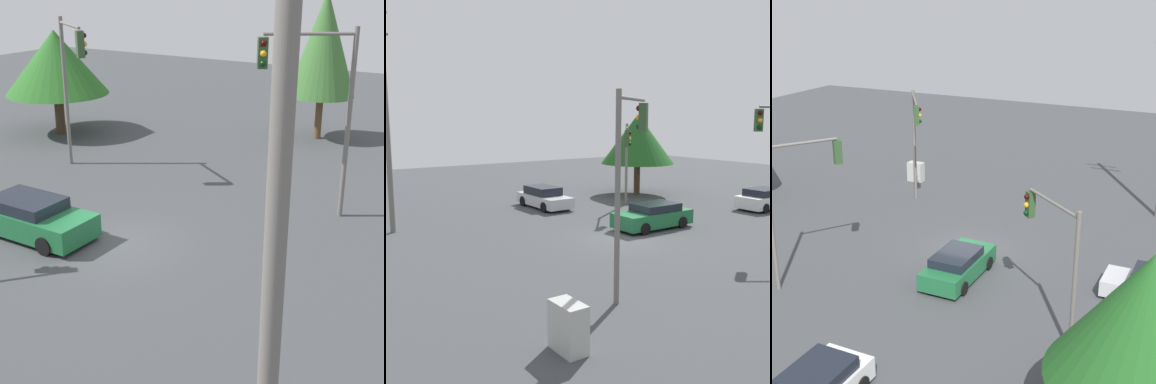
{
  "view_description": "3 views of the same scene",
  "coord_description": "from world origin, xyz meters",
  "views": [
    {
      "loc": [
        13.92,
        11.68,
        8.68
      ],
      "look_at": [
        -0.77,
        2.73,
        2.17
      ],
      "focal_mm": 55.0,
      "sensor_mm": 36.0,
      "label": 1
    },
    {
      "loc": [
        -17.99,
        15.45,
        6.06
      ],
      "look_at": [
        -0.54,
        3.24,
        2.73
      ],
      "focal_mm": 45.0,
      "sensor_mm": 36.0,
      "label": 2
    },
    {
      "loc": [
        11.75,
        -24.72,
        12.86
      ],
      "look_at": [
        -1.26,
        2.23,
        2.34
      ],
      "focal_mm": 55.0,
      "sensor_mm": 36.0,
      "label": 3
    }
  ],
  "objects": [
    {
      "name": "electrical_cabinet",
      "position": [
        -8.19,
        8.9,
        0.66
      ],
      "size": [
        1.08,
        0.61,
        1.33
      ],
      "primitive_type": "cube",
      "color": "#B2B2AD",
      "rests_on": "ground_plane"
    },
    {
      "name": "sedan_green",
      "position": [
        0.86,
        -2.77,
        0.67
      ],
      "size": [
        2.03,
        4.47,
        1.37
      ],
      "color": "#1E6638",
      "rests_on": "ground_plane"
    },
    {
      "name": "sedan_white",
      "position": [
        0.68,
        -12.73,
        0.67
      ],
      "size": [
        2.04,
        4.03,
        1.39
      ],
      "rotation": [
        0.0,
        0.0,
        3.14
      ],
      "color": "silver",
      "rests_on": "ground_plane"
    },
    {
      "name": "utility_pole_tall",
      "position": [
        8.0,
        9.24,
        6.1
      ],
      "size": [
        2.2,
        0.28,
        11.59
      ],
      "color": "slate",
      "rests_on": "ground_plane"
    },
    {
      "name": "traffic_signal_main",
      "position": [
        -5.71,
        4.8,
        4.67
      ],
      "size": [
        2.1,
        2.96,
        6.92
      ],
      "rotation": [
        0.0,
        0.0,
        -0.99
      ],
      "color": "slate",
      "rests_on": "ground_plane"
    },
    {
      "name": "traffic_signal_aux",
      "position": [
        6.12,
        -5.35,
        3.85
      ],
      "size": [
        2.83,
        2.47,
        5.61
      ],
      "rotation": [
        0.0,
        0.0,
        2.43
      ],
      "color": "slate",
      "rests_on": "ground_plane"
    },
    {
      "name": "ground_plane",
      "position": [
        0.0,
        0.0,
        0.0
      ],
      "size": [
        80.0,
        80.0,
        0.0
      ],
      "primitive_type": "plane",
      "color": "#424447"
    },
    {
      "name": "sedan_silver",
      "position": [
        9.53,
        -1.02,
        0.68
      ],
      "size": [
        4.54,
        1.97,
        1.42
      ],
      "rotation": [
        0.0,
        0.0,
        1.57
      ],
      "color": "silver",
      "rests_on": "ground_plane"
    },
    {
      "name": "tree_corner",
      "position": [
        10.25,
        -10.0,
        4.35
      ],
      "size": [
        5.69,
        5.69,
        6.29
      ],
      "color": "#4C3823",
      "rests_on": "ground_plane"
    }
  ]
}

